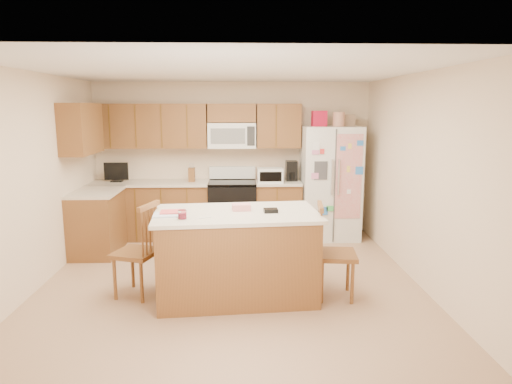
{
  "coord_description": "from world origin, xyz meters",
  "views": [
    {
      "loc": [
        0.11,
        -5.31,
        2.09
      ],
      "look_at": [
        0.32,
        0.35,
        1.04
      ],
      "focal_mm": 32.0,
      "sensor_mm": 36.0,
      "label": 1
    }
  ],
  "objects_px": {
    "refrigerator": "(330,181)",
    "windsor_chair_left": "(138,252)",
    "stove": "(233,208)",
    "windsor_chair_back": "(240,240)",
    "windsor_chair_right": "(334,254)",
    "island": "(237,254)"
  },
  "relations": [
    {
      "from": "refrigerator",
      "to": "windsor_chair_left",
      "type": "xyz_separation_m",
      "value": [
        -2.59,
        -2.27,
        -0.42
      ]
    },
    {
      "from": "stove",
      "to": "windsor_chair_back",
      "type": "xyz_separation_m",
      "value": [
        0.12,
        -1.69,
        -0.04
      ]
    },
    {
      "from": "refrigerator",
      "to": "windsor_chair_right",
      "type": "distance_m",
      "value": 2.47
    },
    {
      "from": "stove",
      "to": "windsor_chair_right",
      "type": "height_order",
      "value": "stove"
    },
    {
      "from": "refrigerator",
      "to": "windsor_chair_left",
      "type": "bearing_deg",
      "value": -138.75
    },
    {
      "from": "stove",
      "to": "refrigerator",
      "type": "xyz_separation_m",
      "value": [
        1.57,
        -0.06,
        0.45
      ]
    },
    {
      "from": "stove",
      "to": "windsor_chair_left",
      "type": "relative_size",
      "value": 1.06
    },
    {
      "from": "refrigerator",
      "to": "stove",
      "type": "bearing_deg",
      "value": 177.7
    },
    {
      "from": "island",
      "to": "windsor_chair_right",
      "type": "xyz_separation_m",
      "value": [
        1.07,
        -0.05,
        0.01
      ]
    },
    {
      "from": "windsor_chair_back",
      "to": "windsor_chair_right",
      "type": "relative_size",
      "value": 0.87
    },
    {
      "from": "island",
      "to": "windsor_chair_left",
      "type": "relative_size",
      "value": 1.74
    },
    {
      "from": "windsor_chair_back",
      "to": "windsor_chair_right",
      "type": "height_order",
      "value": "windsor_chair_right"
    },
    {
      "from": "refrigerator",
      "to": "windsor_chair_back",
      "type": "height_order",
      "value": "refrigerator"
    },
    {
      "from": "stove",
      "to": "windsor_chair_back",
      "type": "distance_m",
      "value": 1.69
    },
    {
      "from": "refrigerator",
      "to": "island",
      "type": "height_order",
      "value": "refrigerator"
    },
    {
      "from": "stove",
      "to": "windsor_chair_right",
      "type": "bearing_deg",
      "value": -64.95
    },
    {
      "from": "island",
      "to": "windsor_chair_right",
      "type": "distance_m",
      "value": 1.07
    },
    {
      "from": "island",
      "to": "windsor_chair_left",
      "type": "xyz_separation_m",
      "value": [
        -1.1,
        0.07,
        0.01
      ]
    },
    {
      "from": "island",
      "to": "windsor_chair_left",
      "type": "height_order",
      "value": "windsor_chair_left"
    },
    {
      "from": "island",
      "to": "windsor_chair_back",
      "type": "distance_m",
      "value": 0.72
    },
    {
      "from": "windsor_chair_left",
      "to": "windsor_chair_back",
      "type": "height_order",
      "value": "windsor_chair_left"
    },
    {
      "from": "refrigerator",
      "to": "windsor_chair_right",
      "type": "height_order",
      "value": "refrigerator"
    }
  ]
}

